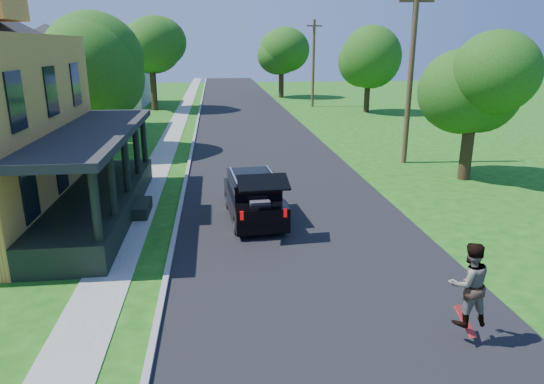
{
  "coord_description": "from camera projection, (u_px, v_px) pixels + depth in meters",
  "views": [
    {
      "loc": [
        -2.63,
        -10.94,
        5.87
      ],
      "look_at": [
        -1.0,
        3.0,
        1.59
      ],
      "focal_mm": 32.0,
      "sensor_mm": 36.0,
      "label": 1
    }
  ],
  "objects": [
    {
      "name": "front_walk",
      "position": [
        23.0,
        219.0,
        17.04
      ],
      "size": [
        6.5,
        1.2,
        0.03
      ],
      "primitive_type": "cube",
      "color": "gray",
      "rests_on": "ground"
    },
    {
      "name": "sidewalk",
      "position": [
        169.0,
        141.0,
        30.78
      ],
      "size": [
        1.3,
        120.0,
        0.03
      ],
      "primitive_type": "cube",
      "color": "gray",
      "rests_on": "ground"
    },
    {
      "name": "skateboarder",
      "position": [
        469.0,
        284.0,
        9.64
      ],
      "size": [
        0.89,
        0.71,
        1.76
      ],
      "rotation": [
        0.0,
        0.0,
        3.19
      ],
      "color": "black",
      "rests_on": "ground"
    },
    {
      "name": "neighbor_house_far",
      "position": [
        103.0,
        62.0,
        47.68
      ],
      "size": [
        12.78,
        12.78,
        8.3
      ],
      "color": "#B5B3A0",
      "rests_on": "ground"
    },
    {
      "name": "utility_pole_near",
      "position": [
        410.0,
        76.0,
        23.88
      ],
      "size": [
        1.67,
        0.3,
        8.47
      ],
      "rotation": [
        0.0,
        0.0,
        -0.1
      ],
      "color": "#4E3B24",
      "rests_on": "ground"
    },
    {
      "name": "black_suv",
      "position": [
        254.0,
        198.0,
        16.8
      ],
      "size": [
        1.98,
        4.51,
        2.05
      ],
      "rotation": [
        0.0,
        0.0,
        0.07
      ],
      "color": "black",
      "rests_on": "ground"
    },
    {
      "name": "tree_right_far",
      "position": [
        281.0,
        49.0,
        54.52
      ],
      "size": [
        6.02,
        6.09,
        8.24
      ],
      "rotation": [
        0.0,
        0.0,
        -0.18
      ],
      "color": "black",
      "rests_on": "ground"
    },
    {
      "name": "utility_pole_far",
      "position": [
        313.0,
        63.0,
        46.58
      ],
      "size": [
        1.54,
        0.49,
        8.14
      ],
      "rotation": [
        0.0,
        0.0,
        0.24
      ],
      "color": "#4E3B24",
      "rests_on": "ground"
    },
    {
      "name": "tree_left_far",
      "position": [
        150.0,
        40.0,
        43.56
      ],
      "size": [
        7.73,
        7.86,
        9.62
      ],
      "rotation": [
        0.0,
        0.0,
        -0.37
      ],
      "color": "black",
      "rests_on": "ground"
    },
    {
      "name": "tree_left_mid",
      "position": [
        85.0,
        62.0,
        25.45
      ],
      "size": [
        6.71,
        6.47,
        7.91
      ],
      "rotation": [
        0.0,
        0.0,
        0.29
      ],
      "color": "black",
      "rests_on": "ground"
    },
    {
      "name": "ground",
      "position": [
        324.0,
        284.0,
        12.39
      ],
      "size": [
        140.0,
        140.0,
        0.0
      ],
      "primitive_type": "plane",
      "color": "#155310",
      "rests_on": "ground"
    },
    {
      "name": "tree_right_mid",
      "position": [
        369.0,
        53.0,
        42.47
      ],
      "size": [
        5.91,
        6.02,
        7.88
      ],
      "rotation": [
        0.0,
        0.0,
        -0.25
      ],
      "color": "black",
      "rests_on": "ground"
    },
    {
      "name": "neighbor_house_mid",
      "position": [
        51.0,
        71.0,
        32.48
      ],
      "size": [
        12.78,
        12.78,
        8.3
      ],
      "color": "#B5B3A0",
      "rests_on": "ground"
    },
    {
      "name": "street",
      "position": [
        257.0,
        139.0,
        31.4
      ],
      "size": [
        8.0,
        120.0,
        0.02
      ],
      "primitive_type": "cube",
      "color": "black",
      "rests_on": "ground"
    },
    {
      "name": "skateboard",
      "position": [
        465.0,
        322.0,
        9.91
      ],
      "size": [
        0.33,
        0.6,
        0.51
      ],
      "rotation": [
        0.0,
        0.0,
        0.39
      ],
      "color": "#B1100F",
      "rests_on": "ground"
    },
    {
      "name": "curb",
      "position": [
        194.0,
        140.0,
        30.95
      ],
      "size": [
        0.15,
        120.0,
        0.12
      ],
      "primitive_type": "cube",
      "color": "gray",
      "rests_on": "ground"
    },
    {
      "name": "tree_right_near",
      "position": [
        474.0,
        81.0,
        20.85
      ],
      "size": [
        4.43,
        4.3,
        6.61
      ],
      "rotation": [
        0.0,
        0.0,
        -0.04
      ],
      "color": "black",
      "rests_on": "ground"
    }
  ]
}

